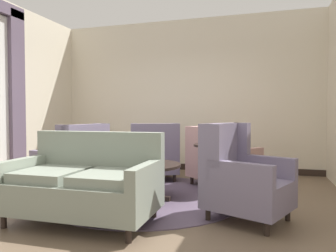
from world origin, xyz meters
name	(u,v)px	position (x,y,z in m)	size (l,w,h in m)	color
ground	(138,202)	(0.00, 0.00, 0.00)	(7.67, 7.67, 0.00)	brown
wall_back	(185,95)	(0.00, 2.64, 1.56)	(5.64, 0.08, 3.12)	beige
wall_left	(12,92)	(-2.74, 0.79, 1.56)	(0.08, 3.70, 3.12)	beige
baseboard_back	(184,167)	(0.00, 2.59, 0.06)	(5.48, 0.03, 0.12)	black
area_rug	(146,196)	(0.00, 0.30, 0.01)	(2.75, 2.75, 0.01)	#5B4C60
coffee_table	(146,170)	(0.06, 0.15, 0.41)	(0.95, 0.95, 0.48)	black
porcelain_vase	(144,153)	(0.05, 0.09, 0.64)	(0.16, 0.16, 0.37)	#384C93
settee	(84,184)	(-0.26, -0.88, 0.41)	(1.58, 0.89, 0.95)	gray
armchair_beside_settee	(242,179)	(1.35, -0.33, 0.45)	(1.03, 0.99, 1.05)	slate
armchair_near_window	(75,163)	(-1.09, 0.23, 0.43)	(0.96, 0.99, 1.01)	slate
armchair_far_left	(153,156)	(-0.27, 1.41, 0.43)	(1.11, 1.15, 1.00)	slate
armchair_foreground_right	(220,161)	(0.92, 1.21, 0.41)	(1.24, 1.25, 0.96)	tan
side_table	(214,164)	(0.89, 0.72, 0.44)	(0.58, 0.58, 0.72)	black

